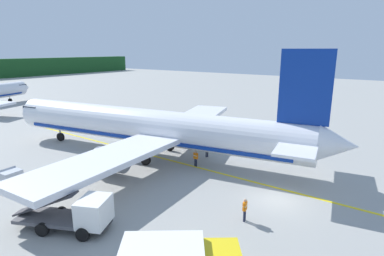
{
  "coord_description": "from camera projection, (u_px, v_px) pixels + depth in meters",
  "views": [
    {
      "loc": [
        -22.51,
        -7.77,
        11.81
      ],
      "look_at": [
        3.2,
        10.57,
        3.82
      ],
      "focal_mm": 29.03,
      "sensor_mm": 36.0,
      "label": 1
    }
  ],
  "objects": [
    {
      "name": "ground",
      "position": [
        0.0,
        123.0,
        52.09
      ],
      "size": [
        240.0,
        320.0,
        0.2
      ],
      "primitive_type": "cube",
      "color": "#999993"
    },
    {
      "name": "airliner_foreground",
      "position": [
        151.0,
        127.0,
        34.62
      ],
      "size": [
        34.5,
        41.55,
        11.9
      ],
      "color": "white",
      "rests_on": "ground"
    },
    {
      "name": "service_truck_baggage",
      "position": [
        79.0,
        214.0,
        20.66
      ],
      "size": [
        4.67,
        6.82,
        2.69
      ],
      "color": "white",
      "rests_on": "ground"
    },
    {
      "name": "cargo_container_near",
      "position": [
        10.0,
        180.0,
        26.87
      ],
      "size": [
        1.87,
        1.87,
        1.86
      ],
      "color": "#333338",
      "rests_on": "ground"
    },
    {
      "name": "crew_marshaller",
      "position": [
        207.0,
        149.0,
        34.98
      ],
      "size": [
        0.51,
        0.46,
        1.66
      ],
      "color": "#191E33",
      "rests_on": "ground"
    },
    {
      "name": "crew_loader_left",
      "position": [
        196.0,
        157.0,
        32.09
      ],
      "size": [
        0.25,
        0.63,
        1.7
      ],
      "color": "#191E33",
      "rests_on": "ground"
    },
    {
      "name": "crew_loader_right",
      "position": [
        245.0,
        208.0,
        21.79
      ],
      "size": [
        0.62,
        0.29,
        1.72
      ],
      "color": "#191E33",
      "rests_on": "ground"
    },
    {
      "name": "apron_guide_line",
      "position": [
        184.0,
        164.0,
        33.08
      ],
      "size": [
        0.3,
        60.0,
        0.01
      ],
      "primitive_type": "cube",
      "color": "yellow",
      "rests_on": "ground"
    }
  ]
}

